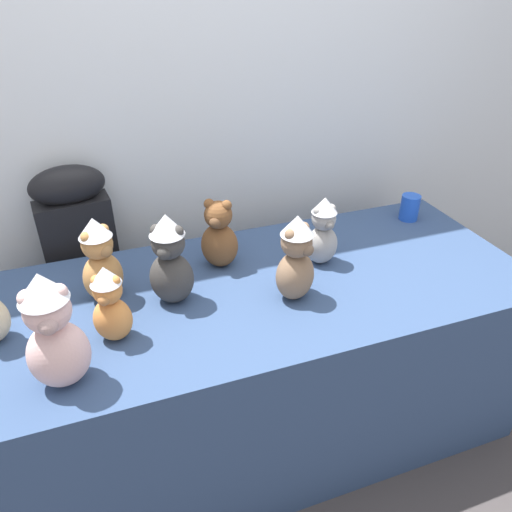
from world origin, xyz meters
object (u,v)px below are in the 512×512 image
object	(u,v)px
instrument_case	(88,283)
teddy_bear_caramel	(100,261)
teddy_bear_ginger	(110,305)
teddy_bear_mocha	(296,259)
teddy_bear_chestnut	(219,236)
teddy_bear_charcoal	(170,261)
display_table	(256,363)
teddy_bear_blush	(53,332)
party_cup_blue	(410,207)
teddy_bear_ash	(323,232)

from	to	relation	value
instrument_case	teddy_bear_caramel	world-z (taller)	instrument_case
instrument_case	teddy_bear_ginger	world-z (taller)	instrument_case
instrument_case	teddy_bear_mocha	xyz separation A→B (m)	(0.66, -0.63, 0.35)
teddy_bear_chestnut	teddy_bear_charcoal	xyz separation A→B (m)	(-0.21, -0.16, 0.03)
display_table	teddy_bear_mocha	xyz separation A→B (m)	(0.10, -0.10, 0.51)
teddy_bear_caramel	teddy_bear_chestnut	bearing A→B (deg)	-23.57
teddy_bear_charcoal	teddy_bear_blush	bearing A→B (deg)	-115.36
teddy_bear_chestnut	teddy_bear_ginger	size ratio (longest dim) A/B	1.05
teddy_bear_chestnut	instrument_case	bearing A→B (deg)	173.99
display_table	teddy_bear_charcoal	bearing A→B (deg)	177.57
party_cup_blue	teddy_bear_caramel	bearing A→B (deg)	-173.43
display_table	teddy_bear_charcoal	distance (m)	0.59
party_cup_blue	teddy_bear_chestnut	bearing A→B (deg)	-174.58
display_table	instrument_case	world-z (taller)	instrument_case
teddy_bear_blush	party_cup_blue	distance (m)	1.52
teddy_bear_chestnut	teddy_bear_blush	world-z (taller)	teddy_bear_blush
teddy_bear_blush	teddy_bear_charcoal	world-z (taller)	teddy_bear_blush
display_table	teddy_bear_mocha	bearing A→B (deg)	-46.68
teddy_bear_ash	teddy_bear_mocha	size ratio (longest dim) A/B	0.87
display_table	teddy_bear_chestnut	distance (m)	0.52
teddy_bear_charcoal	teddy_bear_ash	bearing A→B (deg)	32.73
display_table	party_cup_blue	bearing A→B (deg)	17.68
display_table	teddy_bear_chestnut	size ratio (longest dim) A/B	7.43
instrument_case	teddy_bear_ash	xyz separation A→B (m)	(0.84, -0.47, 0.33)
instrument_case	teddy_bear_charcoal	xyz separation A→B (m)	(0.28, -0.52, 0.35)
teddy_bear_ash	party_cup_blue	xyz separation A→B (m)	(0.52, 0.19, -0.07)
party_cup_blue	teddy_bear_charcoal	bearing A→B (deg)	-167.40
teddy_bear_caramel	teddy_bear_blush	size ratio (longest dim) A/B	0.85
teddy_bear_chestnut	teddy_bear_caramel	size ratio (longest dim) A/B	0.89
teddy_bear_blush	party_cup_blue	size ratio (longest dim) A/B	3.15
teddy_bear_mocha	teddy_bear_caramel	world-z (taller)	teddy_bear_mocha
teddy_bear_caramel	instrument_case	bearing A→B (deg)	66.88
teddy_bear_chestnut	party_cup_blue	xyz separation A→B (m)	(0.87, 0.08, -0.07)
instrument_case	teddy_bear_chestnut	distance (m)	0.68
teddy_bear_chestnut	teddy_bear_ginger	distance (m)	0.50
teddy_bear_charcoal	party_cup_blue	bearing A→B (deg)	40.08
teddy_bear_ash	teddy_bear_ginger	world-z (taller)	teddy_bear_ash
teddy_bear_chestnut	teddy_bear_mocha	distance (m)	0.33
teddy_bear_blush	instrument_case	bearing A→B (deg)	84.38
teddy_bear_charcoal	teddy_bear_chestnut	bearing A→B (deg)	65.08
teddy_bear_ginger	teddy_bear_blush	size ratio (longest dim) A/B	0.72
teddy_bear_ginger	teddy_bear_charcoal	world-z (taller)	teddy_bear_charcoal
teddy_bear_blush	teddy_bear_chestnut	bearing A→B (deg)	36.64
teddy_bear_chestnut	party_cup_blue	world-z (taller)	teddy_bear_chestnut
teddy_bear_ash	teddy_bear_mocha	xyz separation A→B (m)	(-0.18, -0.17, 0.02)
instrument_case	teddy_bear_ginger	size ratio (longest dim) A/B	4.19
teddy_bear_charcoal	party_cup_blue	world-z (taller)	teddy_bear_charcoal
teddy_bear_ginger	teddy_bear_mocha	bearing A→B (deg)	23.19
teddy_bear_chestnut	teddy_bear_blush	bearing A→B (deg)	-112.02
display_table	teddy_bear_caramel	bearing A→B (deg)	167.93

